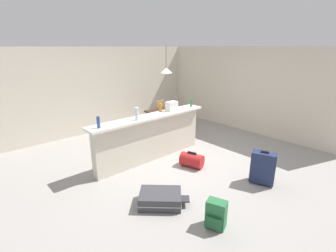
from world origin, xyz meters
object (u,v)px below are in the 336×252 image
object	(u,v)px
bottle_blue	(98,122)
dining_table	(167,113)
bottle_amber	(160,108)
backpack_green	(216,215)
suitcase_upright_navy	(263,167)
bottle_green	(191,102)
pendant_lamp	(166,70)
dining_chair_far_side	(157,113)
dining_chair_near_partition	(178,122)
duffel_bag_red	(192,160)
bottle_clear	(137,114)
grocery_bag	(172,106)
suitcase_flat_charcoal	(160,198)

from	to	relation	value
bottle_blue	dining_table	xyz separation A→B (m)	(2.68, 1.07, -0.51)
bottle_amber	backpack_green	world-z (taller)	bottle_amber
bottle_blue	suitcase_upright_navy	distance (m)	3.20
bottle_green	pendant_lamp	world-z (taller)	pendant_lamp
dining_chair_far_side	backpack_green	world-z (taller)	dining_chair_far_side
suitcase_upright_navy	backpack_green	bearing A→B (deg)	-174.30
dining_chair_near_partition	bottle_amber	bearing A→B (deg)	-158.36
duffel_bag_red	backpack_green	bearing A→B (deg)	-126.84
dining_table	bottle_clear	bearing A→B (deg)	-148.81
bottle_clear	bottle_green	world-z (taller)	bottle_clear
bottle_blue	bottle_green	size ratio (longest dim) A/B	1.05
dining_table	dining_chair_near_partition	distance (m)	0.57
grocery_bag	pendant_lamp	world-z (taller)	pendant_lamp
pendant_lamp	bottle_clear	bearing A→B (deg)	-148.30
grocery_bag	dining_chair_near_partition	size ratio (longest dim) A/B	0.28
bottle_blue	backpack_green	distance (m)	2.61
bottle_blue	pendant_lamp	xyz separation A→B (m)	(2.62, 1.06, 0.72)
dining_chair_near_partition	suitcase_flat_charcoal	world-z (taller)	dining_chair_near_partition
bottle_green	duffel_bag_red	xyz separation A→B (m)	(-0.88, -0.88, -1.00)
dining_chair_far_side	duffel_bag_red	bearing A→B (deg)	-113.69
bottle_green	suitcase_flat_charcoal	world-z (taller)	bottle_green
pendant_lamp	bottle_amber	bearing A→B (deg)	-137.29
dining_chair_far_side	pendant_lamp	xyz separation A→B (m)	(-0.14, -0.57, 1.36)
bottle_green	suitcase_upright_navy	distance (m)	2.42
grocery_bag	bottle_blue	bearing A→B (deg)	-178.47
bottle_clear	bottle_amber	bearing A→B (deg)	13.31
bottle_amber	suitcase_upright_navy	xyz separation A→B (m)	(0.54, -2.35, -0.82)
bottle_clear	suitcase_upright_navy	bearing A→B (deg)	-58.36
bottle_amber	grocery_bag	world-z (taller)	grocery_bag
duffel_bag_red	bottle_green	bearing A→B (deg)	44.83
bottle_amber	bottle_green	size ratio (longest dim) A/B	0.95
dining_chair_far_side	suitcase_flat_charcoal	xyz separation A→B (m)	(-2.47, -3.06, -0.41)
bottle_blue	dining_chair_near_partition	xyz separation A→B (m)	(2.59, 0.52, -0.64)
pendant_lamp	duffel_bag_red	world-z (taller)	pendant_lamp
pendant_lamp	suitcase_flat_charcoal	world-z (taller)	pendant_lamp
dining_chair_near_partition	backpack_green	size ratio (longest dim) A/B	2.21
bottle_green	suitcase_flat_charcoal	distance (m)	2.89
dining_table	bottle_amber	bearing A→B (deg)	-138.53
bottle_amber	duffel_bag_red	distance (m)	1.40
bottle_green	dining_chair_near_partition	distance (m)	0.81
bottle_clear	grocery_bag	bearing A→B (deg)	5.21
bottle_blue	suitcase_upright_navy	world-z (taller)	bottle_blue
dining_chair_near_partition	dining_table	bearing A→B (deg)	80.69
dining_chair_far_side	suitcase_flat_charcoal	distance (m)	3.95
duffel_bag_red	grocery_bag	bearing A→B (deg)	75.95
bottle_amber	suitcase_flat_charcoal	bearing A→B (deg)	-130.53
dining_chair_near_partition	suitcase_upright_navy	world-z (taller)	dining_chair_near_partition
bottle_blue	backpack_green	size ratio (longest dim) A/B	0.54
duffel_bag_red	suitcase_flat_charcoal	bearing A→B (deg)	-157.17
bottle_green	grocery_bag	size ratio (longest dim) A/B	0.82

